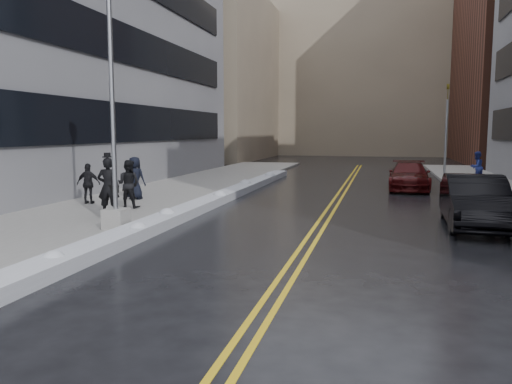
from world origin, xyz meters
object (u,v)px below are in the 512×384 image
Objects in this scene: fire_hydrant at (501,195)px; pedestrian_east at (477,167)px; pedestrian_fedora at (108,187)px; pedestrian_b at (129,184)px; traffic_signal at (446,126)px; car_maroon at (409,176)px; car_black at (475,202)px; pedestrian_c at (135,178)px; pedestrian_d at (89,184)px; lamppost at (114,149)px.

pedestrian_east is at bearing 85.81° from fire_hydrant.
pedestrian_fedora is 1.86m from pedestrian_b.
car_maroon is at bearing -108.68° from traffic_signal.
pedestrian_c is at bearing 170.80° from car_black.
pedestrian_c reaches higher than car_maroon.
traffic_signal is 23.57m from pedestrian_d.
pedestrian_c is 1.12× the size of pedestrian_d.
pedestrian_c is (-14.87, -1.86, 0.52)m from fire_hydrant.
pedestrian_b is 1.00× the size of pedestrian_c.
traffic_signal is 8.75m from car_maroon.
lamppost is 24.98m from traffic_signal.
pedestrian_b is at bearing -179.33° from car_black.
pedestrian_east is (1.19, -4.58, -2.37)m from traffic_signal.
pedestrian_fedora is at bearing 124.38° from pedestrian_d.
fire_hydrant is at bearing -164.34° from pedestrian_b.
lamppost reaches higher than fire_hydrant.
pedestrian_d is (-16.04, -3.56, 0.41)m from fire_hydrant.
lamppost is at bearing 114.62° from pedestrian_c.
pedestrian_fedora is at bearing -156.29° from fire_hydrant.
pedestrian_d is (-1.17, -1.69, -0.10)m from pedestrian_c.
pedestrian_c is at bearing 112.74° from lamppost.
fire_hydrant is at bearing -173.04° from pedestrian_fedora.
pedestrian_c is at bearing -3.11° from pedestrian_east.
car_black reaches higher than car_maroon.
traffic_signal reaches higher than car_black.
car_maroon is (12.87, 9.66, -0.23)m from pedestrian_d.
pedestrian_c is at bearing -90.97° from pedestrian_fedora.
fire_hydrant is 14.97m from pedestrian_fedora.
traffic_signal is 1.19× the size of car_black.
pedestrian_c reaches higher than car_black.
pedestrian_fedora is (-13.70, -6.02, 0.61)m from fire_hydrant.
traffic_signal is 3.38× the size of pedestrian_east.
pedestrian_east is at bearing 81.71° from car_black.
traffic_signal is 18.58m from car_black.
car_maroon is at bearing 57.09° from lamppost.
car_maroon is (11.70, 7.97, -0.33)m from pedestrian_c.
car_maroon is (-2.67, -7.89, -2.67)m from traffic_signal.
traffic_signal is at bearing 92.05° from fire_hydrant.
pedestrian_b is 14.89m from car_maroon.
pedestrian_b is 19.97m from pedestrian_east.
pedestrian_d is at bearing -131.52° from traffic_signal.
fire_hydrant is at bearing 46.75° from pedestrian_east.
fire_hydrant is 0.45× the size of pedestrian_d.
car_black is at bearing 41.09° from pedestrian_east.
fire_hydrant is 0.12× the size of traffic_signal.
pedestrian_east is at bearing -151.40° from pedestrian_d.
pedestrian_d is (-2.34, 2.46, -0.20)m from pedestrian_fedora.
pedestrian_fedora reaches higher than pedestrian_d.
fire_hydrant is at bearing -60.89° from car_maroon.
traffic_signal reaches higher than car_maroon.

